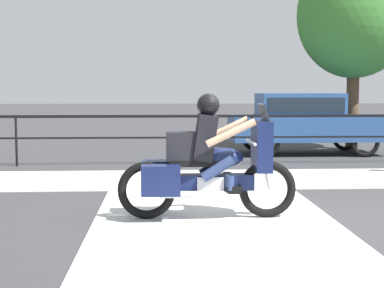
{
  "coord_description": "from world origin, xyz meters",
  "views": [
    {
      "loc": [
        -2.02,
        -7.28,
        1.66
      ],
      "look_at": [
        -1.58,
        0.81,
        0.9
      ],
      "focal_mm": 55.0,
      "sensor_mm": 36.0,
      "label": 1
    }
  ],
  "objects": [
    {
      "name": "ground_plane",
      "position": [
        0.0,
        0.0,
        0.0
      ],
      "size": [
        120.0,
        120.0,
        0.0
      ],
      "primitive_type": "plane",
      "color": "#38383A"
    },
    {
      "name": "sidewalk_band",
      "position": [
        0.0,
        3.4,
        0.01
      ],
      "size": [
        44.0,
        2.4,
        0.01
      ],
      "primitive_type": "cube",
      "color": "#B7B2A8",
      "rests_on": "ground"
    },
    {
      "name": "motorcycle",
      "position": [
        -1.43,
        0.13,
        0.7
      ],
      "size": [
        2.29,
        0.76,
        1.6
      ],
      "rotation": [
        0.0,
        0.0,
        0.0
      ],
      "color": "black",
      "rests_on": "ground"
    },
    {
      "name": "parked_car",
      "position": [
        1.66,
        7.47,
        0.9
      ],
      "size": [
        3.95,
        1.66,
        1.55
      ],
      "rotation": [
        0.0,
        0.0,
        0.01
      ],
      "color": "#284C84",
      "rests_on": "ground"
    },
    {
      "name": "crosswalk_band",
      "position": [
        -1.34,
        -0.2,
        0.0
      ],
      "size": [
        3.05,
        6.0,
        0.01
      ],
      "primitive_type": "cube",
      "color": "silver",
      "rests_on": "ground"
    },
    {
      "name": "fence_railing",
      "position": [
        0.0,
        5.46,
        0.87
      ],
      "size": [
        36.0,
        0.05,
        1.1
      ],
      "color": "black",
      "rests_on": "ground"
    },
    {
      "name": "tree_behind_sign",
      "position": [
        3.26,
        8.6,
        3.64
      ],
      "size": [
        3.11,
        3.11,
        5.37
      ],
      "color": "brown",
      "rests_on": "ground"
    }
  ]
}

